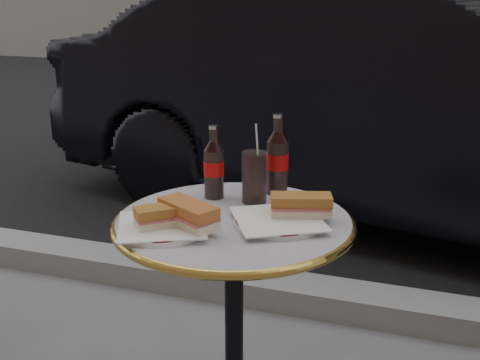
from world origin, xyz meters
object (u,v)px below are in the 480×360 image
(bistro_table, at_px, (234,343))
(plate_left, at_px, (162,228))
(cola_bottle_right, at_px, (277,154))
(parked_car, at_px, (403,101))
(cola_bottle_left, at_px, (214,162))
(cola_glass, at_px, (254,177))
(plate_right, at_px, (278,222))

(bistro_table, height_order, plate_left, plate_left)
(cola_bottle_right, bearing_deg, plate_left, -117.82)
(plate_left, distance_m, parked_car, 2.32)
(cola_bottle_left, bearing_deg, cola_glass, -1.82)
(cola_bottle_left, relative_size, parked_car, 0.05)
(cola_bottle_left, bearing_deg, bistro_table, -52.19)
(plate_right, bearing_deg, cola_bottle_left, 147.88)
(plate_right, relative_size, cola_bottle_right, 0.95)
(bistro_table, relative_size, cola_glass, 5.11)
(cola_bottle_left, relative_size, cola_glass, 1.44)
(plate_left, xyz_separation_m, plate_right, (0.26, 0.13, 0.00))
(plate_right, relative_size, cola_bottle_left, 1.07)
(cola_bottle_right, relative_size, parked_car, 0.06)
(bistro_table, xyz_separation_m, plate_left, (-0.14, -0.13, 0.37))
(cola_glass, bearing_deg, parked_car, 82.78)
(cola_bottle_left, xyz_separation_m, cola_bottle_right, (0.16, 0.09, 0.01))
(plate_left, relative_size, cola_bottle_right, 0.94)
(cola_glass, distance_m, parked_car, 2.04)
(plate_right, height_order, cola_bottle_left, cola_bottle_left)
(plate_right, bearing_deg, bistro_table, 177.85)
(plate_right, relative_size, parked_car, 0.05)
(plate_left, height_order, parked_car, parked_car)
(bistro_table, xyz_separation_m, cola_glass, (0.01, 0.13, 0.44))
(plate_left, relative_size, plate_right, 0.99)
(bistro_table, height_order, cola_bottle_right, cola_bottle_right)
(plate_left, relative_size, parked_car, 0.05)
(bistro_table, height_order, cola_bottle_left, cola_bottle_left)
(cola_glass, bearing_deg, cola_bottle_right, 67.76)
(bistro_table, distance_m, cola_bottle_right, 0.54)
(plate_left, bearing_deg, parked_car, 79.89)
(cola_bottle_left, bearing_deg, plate_left, -96.82)
(plate_right, xyz_separation_m, parked_car, (0.15, 2.15, -0.05))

